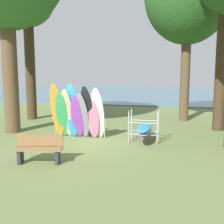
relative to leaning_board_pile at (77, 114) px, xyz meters
name	(u,v)px	position (x,y,z in m)	size (l,w,h in m)	color
ground_plane	(87,142)	(0.60, -0.51, -1.03)	(80.00, 80.00, 0.00)	olive
lake_water	(156,92)	(0.60, 29.70, -0.98)	(80.00, 36.00, 0.10)	#477084
leaning_board_pile	(77,114)	(0.00, 0.00, 0.00)	(2.35, 0.85, 2.30)	orange
board_storage_rack	(145,129)	(2.80, 0.13, -0.54)	(1.15, 2.13, 1.25)	#9EA0A5
park_bench	(39,148)	(0.07, -3.23, -0.58)	(1.46, 0.72, 0.85)	#2D2D33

